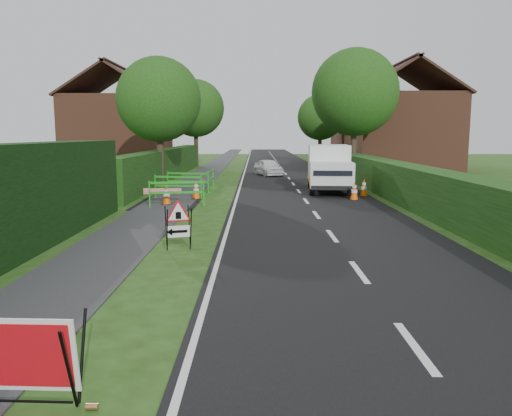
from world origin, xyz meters
name	(u,v)px	position (x,y,z in m)	size (l,w,h in m)	color
ground	(230,288)	(0.00, 0.00, 0.00)	(120.00, 120.00, 0.00)	#234012
road_surface	(279,165)	(2.50, 35.00, 0.00)	(6.00, 90.00, 0.02)	black
footpath	(216,165)	(-3.00, 35.00, 0.01)	(2.00, 90.00, 0.02)	#2D2D30
hedge_west_far	(167,179)	(-5.00, 22.00, 0.00)	(1.00, 24.00, 1.80)	#14380F
hedge_east	(378,189)	(6.50, 16.00, 0.00)	(1.20, 50.00, 1.50)	#14380F
house_west	(119,132)	(-10.00, 30.00, 2.90)	(7.50, 7.40, 7.88)	brown
house_east_a	(401,131)	(11.00, 28.00, 2.90)	(7.50, 7.40, 7.88)	brown
house_east_b	(371,132)	(12.00, 42.00, 2.90)	(7.50, 7.40, 7.88)	brown
tree_nw	(159,100)	(-4.60, 18.00, 4.48)	(4.40, 4.40, 6.70)	#2D2116
tree_ne	(355,92)	(6.40, 22.00, 5.17)	(5.20, 5.20, 7.79)	#2D2116
tree_fw	(196,108)	(-4.60, 34.00, 4.83)	(4.80, 4.80, 7.24)	#2D2116
tree_fe	(320,117)	(6.40, 38.00, 4.22)	(4.20, 4.20, 6.33)	#2D2116
red_rect_sign	(22,357)	(-1.85, -3.89, 0.53)	(1.12, 0.70, 0.93)	black
triangle_sign	(177,221)	(-1.38, 2.91, 0.71)	(0.86, 0.86, 1.01)	black
works_van	(329,167)	(3.92, 15.03, 1.16)	(2.28, 4.95, 2.19)	silver
traffic_cone_0	(354,191)	(4.53, 11.89, 0.39)	(0.38, 0.38, 0.79)	black
traffic_cone_1	(364,188)	(5.18, 13.08, 0.39)	(0.38, 0.38, 0.79)	black
traffic_cone_2	(349,183)	(4.89, 15.02, 0.39)	(0.38, 0.38, 0.79)	black
traffic_cone_3	(166,195)	(-2.99, 10.57, 0.39)	(0.38, 0.38, 0.79)	black
traffic_cone_4	(196,190)	(-2.04, 12.24, 0.39)	(0.38, 0.38, 0.79)	black
ped_barrier_0	(177,190)	(-2.50, 9.99, 0.63)	(2.09, 0.69, 1.00)	#1E981B
ped_barrier_1	(178,184)	(-2.82, 12.40, 0.63)	(2.09, 0.62, 1.00)	#1E981B
ped_barrier_2	(188,180)	(-2.67, 14.31, 0.63)	(2.08, 0.84, 1.00)	#1E981B
ped_barrier_3	(211,178)	(-1.71, 15.43, 0.63)	(0.43, 2.07, 1.00)	#1E981B
redwhite_plank	(163,203)	(-3.26, 11.19, 0.00)	(1.50, 0.04, 0.25)	red
litter_can	(92,410)	(-1.16, -3.94, 0.00)	(0.07, 0.07, 0.12)	#BF7F4C
hatchback_car	(268,167)	(1.28, 24.24, 0.54)	(1.28, 3.19, 1.09)	white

